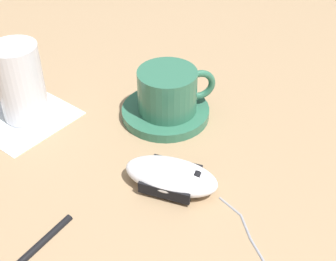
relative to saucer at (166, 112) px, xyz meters
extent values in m
plane|color=#9E7F5B|center=(-0.12, -0.03, -0.01)|extent=(3.00, 3.00, 0.00)
cylinder|color=#2D664C|center=(0.00, 0.00, 0.00)|extent=(0.13, 0.13, 0.01)
cylinder|color=#2D664C|center=(0.00, 0.00, 0.04)|extent=(0.09, 0.09, 0.06)
torus|color=#2D664C|center=(0.05, -0.01, 0.04)|extent=(0.05, 0.02, 0.05)
ellipsoid|color=silver|center=(-0.05, -0.14, 0.01)|extent=(0.12, 0.12, 0.03)
cylinder|color=black|center=(-0.03, -0.16, 0.02)|extent=(0.01, 0.01, 0.01)
cube|color=black|center=(-0.03, -0.12, 0.01)|extent=(0.05, 0.05, 0.02)
cube|color=black|center=(-0.07, -0.16, 0.01)|extent=(0.05, 0.05, 0.02)
cylinder|color=gray|center=(0.00, -0.20, -0.01)|extent=(0.01, 0.03, 0.00)
cylinder|color=gray|center=(0.00, -0.23, -0.01)|extent=(0.01, 0.03, 0.00)
cylinder|color=gray|center=(-0.01, -0.27, -0.01)|extent=(0.01, 0.04, 0.00)
sphere|color=gray|center=(-0.01, -0.18, -0.01)|extent=(0.00, 0.00, 0.00)
sphere|color=gray|center=(0.00, -0.21, -0.01)|extent=(0.00, 0.00, 0.00)
sphere|color=gray|center=(-0.01, -0.25, -0.01)|extent=(0.00, 0.00, 0.00)
cube|color=white|center=(-0.20, 0.08, -0.01)|extent=(0.18, 0.18, 0.00)
cylinder|color=silver|center=(-0.19, 0.08, 0.05)|extent=(0.07, 0.07, 0.11)
cylinder|color=black|center=(-0.24, -0.18, 0.00)|extent=(0.13, 0.08, 0.01)
camera|label=1|loc=(-0.22, -0.51, 0.41)|focal=50.00mm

